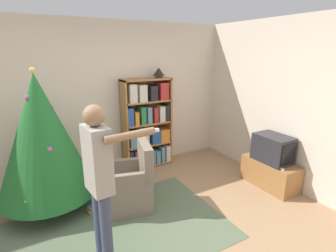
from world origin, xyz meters
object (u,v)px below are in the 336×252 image
at_px(table_lamp, 159,72).
at_px(bookshelf, 147,126).
at_px(television, 273,149).
at_px(armchair, 132,185).
at_px(standing_person, 100,176).
at_px(christmas_tree, 42,137).

bearing_deg(table_lamp, bookshelf, -177.84).
bearing_deg(table_lamp, television, -56.12).
relative_size(television, table_lamp, 2.82).
height_order(armchair, standing_person, standing_person).
bearing_deg(standing_person, bookshelf, 138.66).
xyz_separation_m(bookshelf, armchair, (-0.76, -1.14, -0.46)).
bearing_deg(bookshelf, television, -50.26).
xyz_separation_m(television, armchair, (-2.14, 0.52, -0.31)).
distance_m(armchair, table_lamp, 2.09).
xyz_separation_m(armchair, table_lamp, (1.02, 1.15, 1.41)).
bearing_deg(standing_person, armchair, 136.49).
bearing_deg(standing_person, christmas_tree, -170.73).
height_order(bookshelf, armchair, bookshelf).
bearing_deg(television, christmas_tree, 161.23).
height_order(christmas_tree, standing_person, christmas_tree).
height_order(bookshelf, christmas_tree, christmas_tree).
distance_m(bookshelf, standing_person, 2.41).
bearing_deg(armchair, table_lamp, 152.24).
relative_size(christmas_tree, armchair, 2.08).
bearing_deg(christmas_tree, table_lamp, 16.73).
bearing_deg(standing_person, table_lamp, 134.05).
bearing_deg(bookshelf, christmas_tree, -161.25).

